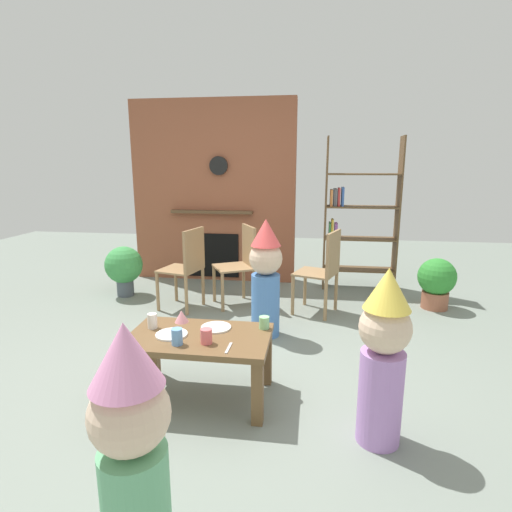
{
  "coord_description": "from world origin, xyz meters",
  "views": [
    {
      "loc": [
        0.61,
        -2.82,
        1.57
      ],
      "look_at": [
        0.15,
        0.4,
        0.83
      ],
      "focal_mm": 28.66,
      "sensor_mm": 36.0,
      "label": 1
    }
  ],
  "objects_px": {
    "dining_chair_middle": "(241,260)",
    "birthday_cake_slice": "(182,316)",
    "paper_cup_center": "(206,336)",
    "dining_chair_left": "(187,264)",
    "bookshelf": "(355,219)",
    "potted_plant_tall": "(437,281)",
    "paper_cup_near_left": "(152,321)",
    "paper_cup_far_left": "(177,337)",
    "child_in_pink": "(383,353)",
    "child_by_the_chairs": "(266,275)",
    "paper_plate_front": "(216,327)",
    "child_with_cone_hat": "(133,452)",
    "dining_chair_right": "(324,268)",
    "coffee_table": "(199,346)",
    "potted_plant_short": "(124,267)",
    "paper_plate_rear": "(172,334)",
    "paper_cup_near_right": "(264,323)"
  },
  "relations": [
    {
      "from": "child_by_the_chairs",
      "to": "potted_plant_tall",
      "type": "relative_size",
      "value": 1.94
    },
    {
      "from": "bookshelf",
      "to": "child_with_cone_hat",
      "type": "height_order",
      "value": "bookshelf"
    },
    {
      "from": "paper_cup_center",
      "to": "dining_chair_left",
      "type": "height_order",
      "value": "dining_chair_left"
    },
    {
      "from": "birthday_cake_slice",
      "to": "dining_chair_left",
      "type": "height_order",
      "value": "dining_chair_left"
    },
    {
      "from": "dining_chair_right",
      "to": "potted_plant_tall",
      "type": "xyz_separation_m",
      "value": [
        1.24,
        0.36,
        -0.2
      ]
    },
    {
      "from": "paper_cup_far_left",
      "to": "paper_plate_front",
      "type": "relative_size",
      "value": 0.5
    },
    {
      "from": "dining_chair_middle",
      "to": "child_by_the_chairs",
      "type": "bearing_deg",
      "value": 85.96
    },
    {
      "from": "paper_cup_center",
      "to": "potted_plant_tall",
      "type": "xyz_separation_m",
      "value": [
        2.01,
        2.22,
        -0.19
      ]
    },
    {
      "from": "bookshelf",
      "to": "paper_cup_near_left",
      "type": "distance_m",
      "value": 3.15
    },
    {
      "from": "paper_cup_near_left",
      "to": "paper_cup_far_left",
      "type": "distance_m",
      "value": 0.35
    },
    {
      "from": "paper_plate_front",
      "to": "child_with_cone_hat",
      "type": "height_order",
      "value": "child_with_cone_hat"
    },
    {
      "from": "paper_cup_far_left",
      "to": "potted_plant_tall",
      "type": "distance_m",
      "value": 3.15
    },
    {
      "from": "potted_plant_short",
      "to": "paper_plate_front",
      "type": "bearing_deg",
      "value": -49.94
    },
    {
      "from": "child_by_the_chairs",
      "to": "child_with_cone_hat",
      "type": "bearing_deg",
      "value": 11.08
    },
    {
      "from": "paper_plate_rear",
      "to": "dining_chair_right",
      "type": "bearing_deg",
      "value": 59.68
    },
    {
      "from": "paper_cup_center",
      "to": "dining_chair_right",
      "type": "bearing_deg",
      "value": 67.44
    },
    {
      "from": "paper_cup_far_left",
      "to": "birthday_cake_slice",
      "type": "xyz_separation_m",
      "value": [
        -0.09,
        0.37,
        -0.01
      ]
    },
    {
      "from": "bookshelf",
      "to": "potted_plant_tall",
      "type": "relative_size",
      "value": 3.36
    },
    {
      "from": "paper_plate_rear",
      "to": "potted_plant_short",
      "type": "bearing_deg",
      "value": 122.94
    },
    {
      "from": "child_by_the_chairs",
      "to": "paper_plate_rear",
      "type": "bearing_deg",
      "value": -7.73
    },
    {
      "from": "paper_cup_near_left",
      "to": "birthday_cake_slice",
      "type": "distance_m",
      "value": 0.21
    },
    {
      "from": "paper_cup_near_left",
      "to": "dining_chair_left",
      "type": "xyz_separation_m",
      "value": [
        -0.26,
        1.62,
        0.0
      ]
    },
    {
      "from": "birthday_cake_slice",
      "to": "child_in_pink",
      "type": "relative_size",
      "value": 0.1
    },
    {
      "from": "coffee_table",
      "to": "paper_cup_far_left",
      "type": "xyz_separation_m",
      "value": [
        -0.1,
        -0.16,
        0.13
      ]
    },
    {
      "from": "paper_cup_near_right",
      "to": "dining_chair_middle",
      "type": "height_order",
      "value": "dining_chair_middle"
    },
    {
      "from": "dining_chair_middle",
      "to": "birthday_cake_slice",
      "type": "bearing_deg",
      "value": 57.52
    },
    {
      "from": "paper_cup_far_left",
      "to": "child_in_pink",
      "type": "xyz_separation_m",
      "value": [
        1.23,
        -0.14,
        0.04
      ]
    },
    {
      "from": "bookshelf",
      "to": "potted_plant_short",
      "type": "distance_m",
      "value": 2.91
    },
    {
      "from": "coffee_table",
      "to": "paper_cup_near_left",
      "type": "bearing_deg",
      "value": 168.47
    },
    {
      "from": "child_with_cone_hat",
      "to": "dining_chair_right",
      "type": "distance_m",
      "value": 3.09
    },
    {
      "from": "paper_cup_near_left",
      "to": "birthday_cake_slice",
      "type": "height_order",
      "value": "paper_cup_near_left"
    },
    {
      "from": "paper_cup_near_left",
      "to": "paper_plate_front",
      "type": "bearing_deg",
      "value": 7.82
    },
    {
      "from": "paper_cup_center",
      "to": "child_by_the_chairs",
      "type": "relative_size",
      "value": 0.09
    },
    {
      "from": "paper_plate_front",
      "to": "child_in_pink",
      "type": "distance_m",
      "value": 1.14
    },
    {
      "from": "paper_plate_rear",
      "to": "paper_cup_far_left",
      "type": "bearing_deg",
      "value": -57.23
    },
    {
      "from": "birthday_cake_slice",
      "to": "child_in_pink",
      "type": "bearing_deg",
      "value": -20.85
    },
    {
      "from": "paper_cup_center",
      "to": "child_with_cone_hat",
      "type": "bearing_deg",
      "value": -88.32
    },
    {
      "from": "potted_plant_short",
      "to": "paper_plate_rear",
      "type": "bearing_deg",
      "value": -57.06
    },
    {
      "from": "paper_cup_far_left",
      "to": "paper_cup_center",
      "type": "bearing_deg",
      "value": 13.42
    },
    {
      "from": "paper_cup_far_left",
      "to": "child_with_cone_hat",
      "type": "xyz_separation_m",
      "value": [
        0.21,
        -1.1,
        0.05
      ]
    },
    {
      "from": "dining_chair_middle",
      "to": "dining_chair_right",
      "type": "distance_m",
      "value": 0.94
    },
    {
      "from": "dining_chair_right",
      "to": "potted_plant_short",
      "type": "relative_size",
      "value": 1.48
    },
    {
      "from": "coffee_table",
      "to": "potted_plant_short",
      "type": "bearing_deg",
      "value": 126.68
    },
    {
      "from": "child_with_cone_hat",
      "to": "dining_chair_left",
      "type": "xyz_separation_m",
      "value": [
        -0.73,
        2.95,
        -0.05
      ]
    },
    {
      "from": "paper_plate_front",
      "to": "child_with_cone_hat",
      "type": "xyz_separation_m",
      "value": [
        0.03,
        -1.39,
        0.1
      ]
    },
    {
      "from": "dining_chair_middle",
      "to": "paper_cup_near_left",
      "type": "bearing_deg",
      "value": 52.83
    },
    {
      "from": "birthday_cake_slice",
      "to": "child_in_pink",
      "type": "xyz_separation_m",
      "value": [
        1.33,
        -0.51,
        0.05
      ]
    },
    {
      "from": "paper_cup_near_left",
      "to": "paper_plate_front",
      "type": "relative_size",
      "value": 0.5
    },
    {
      "from": "paper_cup_far_left",
      "to": "child_in_pink",
      "type": "relative_size",
      "value": 0.1
    },
    {
      "from": "dining_chair_middle",
      "to": "paper_cup_far_left",
      "type": "bearing_deg",
      "value": 60.75
    }
  ]
}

